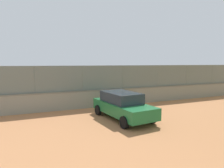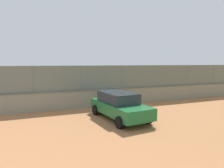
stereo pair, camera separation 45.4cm
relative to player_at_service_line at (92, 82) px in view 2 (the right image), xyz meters
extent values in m
plane|color=#B27247|center=(0.19, -0.19, -0.88)|extent=(260.00, 260.00, 0.00)
cube|color=gray|center=(0.01, 9.43, -0.28)|extent=(32.74, 1.57, 1.20)
cube|color=slate|center=(0.01, 9.43, 0.36)|extent=(32.74, 1.63, 0.08)
cube|color=slate|center=(0.01, 9.43, 1.28)|extent=(32.07, 1.20, 1.77)
cylinder|color=slate|center=(-9.61, 9.07, 1.28)|extent=(0.07, 0.07, 1.77)
cylinder|color=slate|center=(-6.40, 9.19, 1.28)|extent=(0.07, 0.07, 1.77)
cylinder|color=slate|center=(-3.19, 9.31, 1.28)|extent=(0.07, 0.07, 1.77)
cylinder|color=slate|center=(0.01, 9.43, 1.28)|extent=(0.07, 0.07, 1.77)
cylinder|color=slate|center=(3.22, 9.54, 1.28)|extent=(0.07, 0.07, 1.77)
cylinder|color=slate|center=(6.43, 9.66, 1.28)|extent=(0.07, 0.07, 1.77)
cylinder|color=#B2B2B2|center=(0.11, 0.01, -0.51)|extent=(0.19, 0.19, 0.74)
cylinder|color=#B2B2B2|center=(-0.08, -0.06, -0.51)|extent=(0.19, 0.19, 0.74)
cylinder|color=#3372B2|center=(0.02, -0.02, 0.13)|extent=(0.44, 0.44, 0.55)
cylinder|color=tan|center=(0.26, 0.13, 0.24)|extent=(0.28, 0.52, 0.16)
cylinder|color=tan|center=(-0.36, 0.15, 0.24)|extent=(0.28, 0.52, 0.16)
sphere|color=tan|center=(0.02, -0.02, 0.51)|extent=(0.21, 0.21, 0.21)
cylinder|color=black|center=(0.02, -0.02, 0.60)|extent=(0.29, 0.29, 0.05)
cylinder|color=black|center=(-0.43, 0.32, 0.24)|extent=(0.14, 0.29, 0.04)
ellipsoid|color=#333338|center=(-0.51, 0.52, 0.24)|extent=(0.14, 0.29, 0.24)
cylinder|color=#B2B2B2|center=(-4.07, 1.30, -0.51)|extent=(0.18, 0.18, 0.75)
cylinder|color=#B2B2B2|center=(-3.88, 1.34, -0.51)|extent=(0.18, 0.18, 0.75)
cylinder|color=#3372B2|center=(-3.98, 1.32, 0.14)|extent=(0.40, 0.40, 0.55)
cylinder|color=brown|center=(-4.25, 1.21, 0.25)|extent=(0.20, 0.53, 0.16)
cylinder|color=brown|center=(-3.63, 1.08, 0.25)|extent=(0.20, 0.53, 0.16)
sphere|color=brown|center=(-3.98, 1.32, 0.52)|extent=(0.21, 0.21, 0.21)
cylinder|color=white|center=(-3.98, 1.32, 0.61)|extent=(0.26, 0.26, 0.05)
cylinder|color=black|center=(-3.60, 0.91, 0.25)|extent=(0.10, 0.30, 0.04)
ellipsoid|color=#333338|center=(-3.55, 0.69, 0.25)|extent=(0.09, 0.30, 0.24)
cylinder|color=black|center=(0.82, 4.72, -0.52)|extent=(0.20, 0.20, 0.74)
cylinder|color=black|center=(0.64, 4.80, -0.52)|extent=(0.20, 0.20, 0.74)
cylinder|color=#3372B2|center=(0.73, 4.76, 0.12)|extent=(0.44, 0.44, 0.54)
cylinder|color=#936B4C|center=(1.01, 4.70, 0.23)|extent=(0.28, 0.51, 0.16)
cylinder|color=#936B4C|center=(0.58, 5.14, 0.23)|extent=(0.28, 0.51, 0.16)
sphere|color=#936B4C|center=(0.73, 4.76, 0.50)|extent=(0.21, 0.21, 0.21)
cylinder|color=black|center=(0.73, 4.76, 0.59)|extent=(0.28, 0.28, 0.05)
cylinder|color=black|center=(0.65, 5.31, 0.23)|extent=(0.15, 0.29, 0.04)
ellipsoid|color=#333338|center=(0.73, 5.51, 0.23)|extent=(0.14, 0.29, 0.24)
sphere|color=yellow|center=(1.12, 2.47, -0.82)|extent=(0.14, 0.14, 0.14)
sphere|color=white|center=(6.19, 7.99, -0.81)|extent=(0.14, 0.14, 0.14)
cube|color=gray|center=(-2.58, 7.33, -0.43)|extent=(1.61, 0.44, 0.06)
cube|color=gray|center=(-2.58, 7.49, -0.21)|extent=(1.60, 0.10, 0.40)
cube|color=#333338|center=(-3.22, 7.30, -0.66)|extent=(0.07, 0.38, 0.45)
cube|color=#333338|center=(-1.94, 7.35, -0.66)|extent=(0.07, 0.38, 0.45)
cube|color=#1E6B38|center=(1.68, 13.15, -0.25)|extent=(2.39, 4.63, 0.64)
cube|color=#28333D|center=(1.71, 12.93, 0.36)|extent=(1.90, 2.67, 0.58)
cylinder|color=black|center=(0.59, 14.51, -0.57)|extent=(0.28, 0.64, 0.62)
cylinder|color=black|center=(2.35, 14.76, -0.57)|extent=(0.28, 0.64, 0.62)
cylinder|color=black|center=(1.01, 11.54, -0.57)|extent=(0.28, 0.64, 0.62)
cylinder|color=black|center=(2.78, 11.79, -0.57)|extent=(0.28, 0.64, 0.62)
camera|label=1|loc=(6.40, 23.50, 2.35)|focal=32.02mm
camera|label=2|loc=(5.98, 23.66, 2.35)|focal=32.02mm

